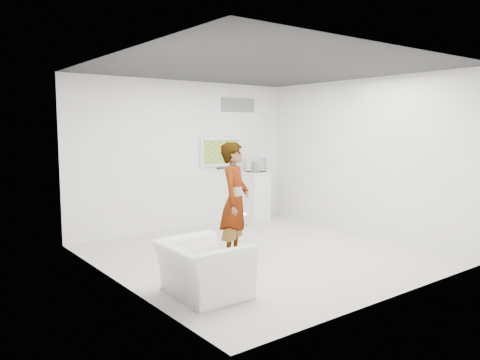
{
  "coord_description": "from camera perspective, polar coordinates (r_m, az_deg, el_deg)",
  "views": [
    {
      "loc": [
        -4.88,
        -5.76,
        2.07
      ],
      "look_at": [
        -0.03,
        0.6,
        1.16
      ],
      "focal_mm": 35.0,
      "sensor_mm": 36.0,
      "label": 1
    }
  ],
  "objects": [
    {
      "name": "pedestal",
      "position": [
        10.37,
        1.94,
        -2.01
      ],
      "size": [
        0.54,
        0.54,
        1.09
      ],
      "primitive_type": "cube",
      "rotation": [
        0.0,
        0.0,
        0.02
      ],
      "color": "silver",
      "rests_on": "room"
    },
    {
      "name": "wii_remote",
      "position": [
        7.48,
        -1.21,
        3.29
      ],
      "size": [
        0.11,
        0.12,
        0.03
      ],
      "primitive_type": "cube",
      "rotation": [
        0.0,
        0.0,
        0.67
      ],
      "color": "silver",
      "rests_on": "person"
    },
    {
      "name": "floor_uplight",
      "position": [
        9.8,
        0.59,
        -4.91
      ],
      "size": [
        0.19,
        0.19,
        0.28
      ],
      "primitive_type": "cylinder",
      "rotation": [
        0.0,
        0.0,
        -0.05
      ],
      "color": "silver",
      "rests_on": "room"
    },
    {
      "name": "logo_decal",
      "position": [
        10.35,
        -0.24,
        9.11
      ],
      "size": [
        0.9,
        0.02,
        0.3
      ],
      "primitive_type": "cube",
      "color": "slate",
      "rests_on": "room"
    },
    {
      "name": "armchair",
      "position": [
        5.85,
        -4.54,
        -10.75
      ],
      "size": [
        0.94,
        1.06,
        0.68
      ],
      "primitive_type": "imported",
      "rotation": [
        0.0,
        0.0,
        1.55
      ],
      "color": "silver",
      "rests_on": "room"
    },
    {
      "name": "console",
      "position": [
        10.29,
        1.95,
        1.65
      ],
      "size": [
        0.1,
        0.18,
        0.24
      ],
      "primitive_type": "cube",
      "rotation": [
        0.0,
        0.0,
        -0.3
      ],
      "color": "silver",
      "rests_on": "pedestal"
    },
    {
      "name": "tv",
      "position": [
        10.03,
        -2.39,
        3.47
      ],
      "size": [
        1.0,
        0.08,
        0.6
      ],
      "primitive_type": "cube",
      "color": "silver",
      "rests_on": "room"
    },
    {
      "name": "vitrine",
      "position": [
        10.29,
        1.95,
        1.88
      ],
      "size": [
        0.37,
        0.37,
        0.32
      ],
      "primitive_type": "cube",
      "rotation": [
        0.0,
        0.0,
        0.18
      ],
      "color": "silver",
      "rests_on": "pedestal"
    },
    {
      "name": "room",
      "position": [
        7.57,
        2.96,
        2.13
      ],
      "size": [
        5.01,
        5.01,
        3.0
      ],
      "color": "beige",
      "rests_on": "ground"
    },
    {
      "name": "person",
      "position": [
        7.27,
        -0.63,
        -2.64
      ],
      "size": [
        0.8,
        0.76,
        1.84
      ],
      "primitive_type": "imported",
      "rotation": [
        0.0,
        0.0,
        0.65
      ],
      "color": "silver",
      "rests_on": "room"
    }
  ]
}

